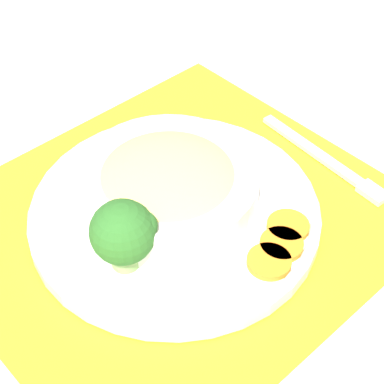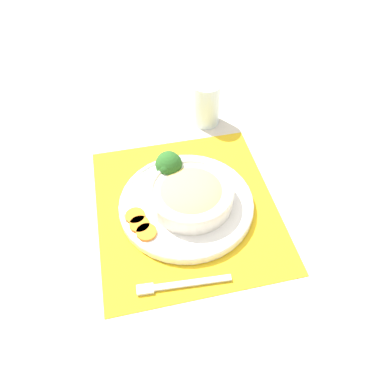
% 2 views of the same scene
% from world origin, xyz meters
% --- Properties ---
extents(ground_plane, '(4.00, 4.00, 0.00)m').
position_xyz_m(ground_plane, '(0.00, 0.00, 0.00)').
color(ground_plane, beige).
extents(placemat, '(0.48, 0.44, 0.00)m').
position_xyz_m(placemat, '(0.00, 0.00, 0.00)').
color(placemat, yellow).
rests_on(placemat, ground_plane).
extents(plate, '(0.30, 0.30, 0.02)m').
position_xyz_m(plate, '(0.00, 0.00, 0.02)').
color(plate, white).
rests_on(plate, placemat).
extents(bowl, '(0.19, 0.19, 0.05)m').
position_xyz_m(bowl, '(0.00, -0.01, 0.05)').
color(bowl, silver).
rests_on(bowl, plate).
extents(broccoli_floret, '(0.06, 0.06, 0.07)m').
position_xyz_m(broccoli_floret, '(0.08, 0.03, 0.06)').
color(broccoli_floret, '#84AD5B').
rests_on(broccoli_floret, plate).
extents(carrot_slice_near, '(0.04, 0.04, 0.01)m').
position_xyz_m(carrot_slice_near, '(-0.03, 0.11, 0.02)').
color(carrot_slice_near, orange).
rests_on(carrot_slice_near, plate).
extents(carrot_slice_middle, '(0.04, 0.04, 0.01)m').
position_xyz_m(carrot_slice_middle, '(-0.05, 0.10, 0.02)').
color(carrot_slice_middle, orange).
rests_on(carrot_slice_middle, plate).
extents(carrot_slice_far, '(0.04, 0.04, 0.01)m').
position_xyz_m(carrot_slice_far, '(-0.07, 0.09, 0.02)').
color(carrot_slice_far, orange).
rests_on(carrot_slice_far, plate).
extents(fork, '(0.02, 0.18, 0.01)m').
position_xyz_m(fork, '(-0.19, 0.04, 0.01)').
color(fork, silver).
rests_on(fork, placemat).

